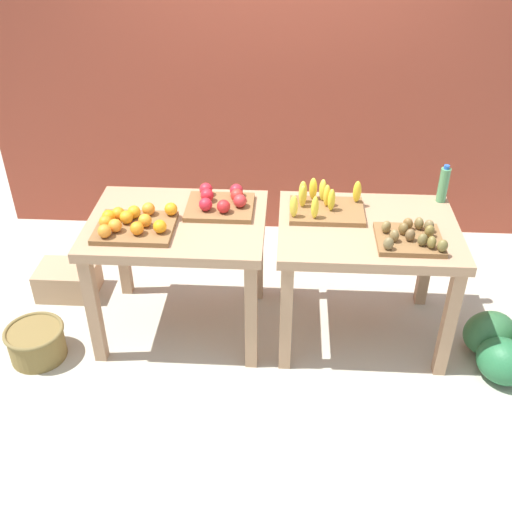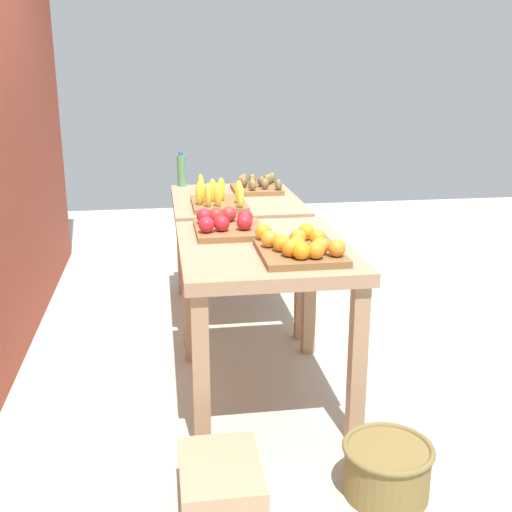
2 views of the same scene
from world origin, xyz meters
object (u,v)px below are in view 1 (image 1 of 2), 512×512
Objects in this scene: kiwi_bin at (411,237)px; cardboard_produce_box at (68,280)px; wicker_basket at (36,342)px; banana_crate at (323,205)px; display_table_right at (367,243)px; display_table_left at (178,237)px; orange_bin at (133,223)px; apple_bin at (221,203)px; water_bottle at (443,185)px.

kiwi_bin is 0.90× the size of cardboard_produce_box.
cardboard_produce_box is (-0.02, 0.65, -0.01)m from wicker_basket.
banana_crate is 1.25× the size of kiwi_bin.
cardboard_produce_box is at bearing 171.40° from display_table_right.
banana_crate is at bearing -5.31° from cardboard_produce_box.
display_table_left is 1.00× the size of display_table_right.
banana_crate is (0.86, 0.14, 0.17)m from display_table_left.
orange_bin reaches higher than display_table_right.
display_table_right is 2.31× the size of orange_bin.
apple_bin is 1.00× the size of cardboard_produce_box.
kiwi_bin is at bearing -1.73° from orange_bin.
banana_crate reaches higher than wicker_basket.
display_table_right is 2.60× the size of apple_bin.
kiwi_bin reaches higher than display_table_left.
cardboard_produce_box is (-0.64, 0.43, -0.74)m from orange_bin.
apple_bin is 1.35m from water_bottle.
display_table_right is 0.31m from kiwi_bin.
banana_crate is 1.92m from wicker_basket.
wicker_basket is (-2.44, -0.67, -0.80)m from water_bottle.
display_table_right is at bearing 5.36° from orange_bin.
display_table_right is 2.89× the size of kiwi_bin.
apple_bin is 1.12× the size of wicker_basket.
cardboard_produce_box is (-1.11, 0.15, -0.73)m from apple_bin.
cardboard_produce_box is at bearing 172.33° from apple_bin.
wicker_basket is (-0.63, -0.22, -0.73)m from orange_bin.
kiwi_bin is at bearing -117.70° from water_bottle.
cardboard_produce_box is (-2.19, 0.47, -0.73)m from kiwi_bin.
orange_bin is (-0.22, -0.13, 0.16)m from display_table_left.
apple_bin is 1.66× the size of water_bottle.
banana_crate reaches higher than kiwi_bin.
wicker_basket is (-0.85, -0.35, -0.56)m from display_table_left.
wicker_basket reaches higher than cardboard_produce_box.
display_table_left is 2.31× the size of banana_crate.
water_bottle reaches higher than apple_bin.
orange_bin is 1.87m from water_bottle.
orange_bin is at bearing -150.45° from display_table_left.
orange_bin is at bearing -166.04° from water_bottle.
water_bottle is at bearing 62.30° from kiwi_bin.
cardboard_produce_box is at bearing 160.86° from display_table_left.
apple_bin is at bearing 30.42° from orange_bin.
display_table_right is 2.08m from wicker_basket.
display_table_left is at bearing 22.40° from wicker_basket.
banana_crate is 0.75m from water_bottle.
display_table_right is at bearing 10.08° from wicker_basket.
water_bottle is at bearing 7.40° from apple_bin.
apple_bin is (-0.87, 0.15, 0.16)m from display_table_right.
orange_bin is 1.88× the size of water_bottle.
apple_bin reaches higher than wicker_basket.
banana_crate reaches higher than cardboard_produce_box.
display_table_left is 0.33m from apple_bin.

